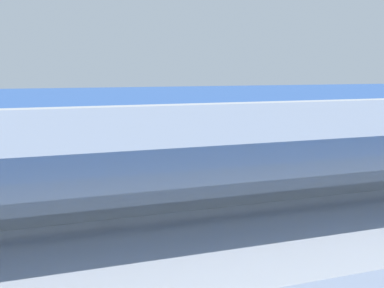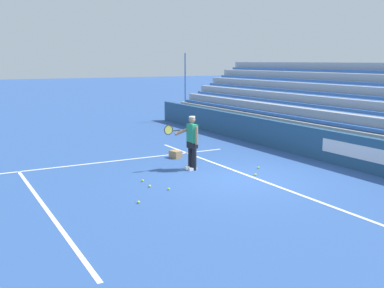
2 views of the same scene
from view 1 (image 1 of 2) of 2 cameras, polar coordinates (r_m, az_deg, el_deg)
The scene contains 15 objects.
ground_plane at distance 14.13m, azimuth -2.70°, elevation -5.80°, with size 160.00×160.00×0.00m, color #2D5193.
court_baseline_white at distance 13.66m, azimuth -2.10°, elevation -6.31°, with size 12.00×0.10×0.01m, color white.
court_sideline_white at distance 19.20m, azimuth 5.70°, elevation -1.72°, with size 0.10×12.00×0.01m, color white.
court_service_line_white at distance 19.33m, azimuth -7.34°, elevation -1.68°, with size 8.22×0.10×0.01m, color white.
back_wall_sponsor_board at distance 10.34m, azimuth 3.63°, elevation -8.40°, with size 26.10×0.25×1.10m.
bleacher_stand at distance 8.05m, azimuth 11.14°, elevation -12.05°, with size 24.80×4.00×3.85m.
tennis_player at distance 15.05m, azimuth 2.91°, elevation -1.35°, with size 0.58×1.01×1.71m.
ball_box_cardboard at distance 15.66m, azimuth 9.51°, elevation -3.90°, with size 0.40×0.30×0.26m, color #A87F51.
tennis_ball_by_box at distance 13.51m, azimuth -1.52°, elevation -6.36°, with size 0.07×0.07×0.07m, color #CCE533.
tennis_ball_on_baseline at distance 16.70m, azimuth -3.62°, elevation -3.29°, with size 0.07×0.07×0.07m, color #CCE533.
tennis_ball_far_right at distance 13.16m, azimuth 2.19°, elevation -6.80°, with size 0.07×0.07×0.07m, color #CCE533.
tennis_ball_toward_net at distance 16.26m, azimuth -5.04°, elevation -3.66°, with size 0.07×0.07×0.07m, color #CCE533.
tennis_ball_stray_back at distance 16.82m, azimuth -1.56°, elevation -3.18°, with size 0.07×0.07×0.07m, color #CCE533.
tennis_ball_near_player at distance 17.21m, azimuth -8.12°, elevation -2.98°, with size 0.07×0.07×0.07m, color #CCE533.
tennis_net at distance 25.01m, azimuth -10.18°, elevation 1.93°, with size 11.09×0.09×1.07m.
Camera 1 is at (-3.85, -13.07, 3.73)m, focal length 42.00 mm.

